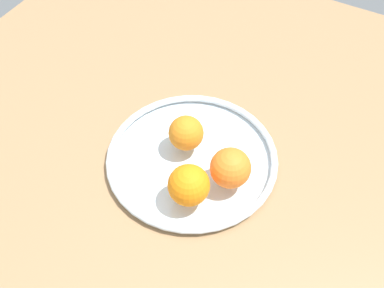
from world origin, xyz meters
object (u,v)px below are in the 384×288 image
orange_back_left (186,133)px  orange_center (189,185)px  fruit_bowl (192,158)px  orange_front_right (230,168)px

orange_back_left → orange_center: (5.69, -9.31, 0.31)cm
orange_back_left → orange_center: bearing=-58.6°
orange_back_left → fruit_bowl: bearing=-38.3°
orange_center → orange_front_right: bearing=55.3°
orange_back_left → orange_center: 10.91cm
fruit_bowl → orange_back_left: orange_back_left is taller
fruit_bowl → orange_front_right: bearing=-11.6°
fruit_bowl → orange_back_left: (-2.03, 1.60, 3.91)cm
fruit_bowl → orange_center: orange_center is taller
orange_front_right → orange_back_left: orange_front_right is taller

